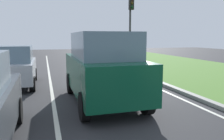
% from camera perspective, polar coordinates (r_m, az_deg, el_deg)
% --- Properties ---
extents(ground_plane, '(60.00, 60.00, 0.00)m').
position_cam_1_polar(ground_plane, '(11.55, -11.76, -2.58)').
color(ground_plane, '#2D2D30').
extents(lane_line_center, '(0.12, 32.00, 0.01)m').
position_cam_1_polar(lane_line_center, '(11.51, -15.24, -2.72)').
color(lane_line_center, silver).
rests_on(lane_line_center, ground).
extents(lane_line_right_edge, '(0.12, 32.00, 0.01)m').
position_cam_1_polar(lane_line_right_edge, '(12.36, 5.10, -1.71)').
color(lane_line_right_edge, silver).
rests_on(lane_line_right_edge, ground).
extents(grass_verge_right, '(9.00, 48.00, 0.06)m').
position_cam_1_polar(grass_verge_right, '(14.87, 22.94, -0.55)').
color(grass_verge_right, '#548433').
rests_on(grass_verge_right, ground).
extents(curb_right, '(0.24, 48.00, 0.12)m').
position_cam_1_polar(curb_right, '(12.55, 7.23, -1.34)').
color(curb_right, '#9E9B93').
rests_on(curb_right, ground).
extents(car_suv_ahead, '(1.98, 4.51, 2.28)m').
position_cam_1_polar(car_suv_ahead, '(7.35, -2.39, 0.67)').
color(car_suv_ahead, '#0C472D').
rests_on(car_suv_ahead, ground).
extents(car_hatchback_far, '(1.74, 3.71, 1.78)m').
position_cam_1_polar(car_hatchback_far, '(10.66, -23.29, 0.83)').
color(car_hatchback_far, '#B7BABF').
rests_on(car_hatchback_far, ground).
extents(traffic_light_near_right, '(0.32, 0.50, 5.01)m').
position_cam_1_polar(traffic_light_near_right, '(16.28, 4.72, 12.86)').
color(traffic_light_near_right, '#2D2D2D').
rests_on(traffic_light_near_right, ground).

